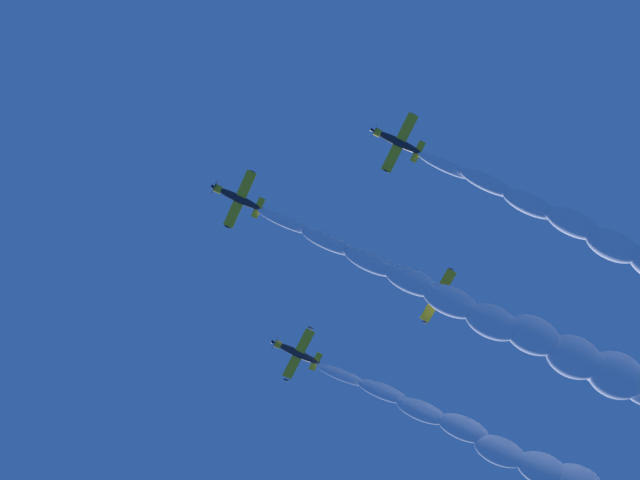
{
  "coord_description": "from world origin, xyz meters",
  "views": [
    {
      "loc": [
        -11.79,
        12.26,
        1.85
      ],
      "look_at": [
        -9.38,
        -8.62,
        92.97
      ],
      "focal_mm": 43.05,
      "sensor_mm": 36.0,
      "label": 1
    }
  ],
  "objects_px": {
    "airplane_lead": "(237,198)",
    "airplane_right_wingman": "(296,352)",
    "airplane_left_wingman": "(396,141)",
    "airplane_slot_tail": "(435,294)"
  },
  "relations": [
    {
      "from": "airplane_right_wingman",
      "to": "airplane_slot_tail",
      "type": "height_order",
      "value": "airplane_slot_tail"
    },
    {
      "from": "airplane_left_wingman",
      "to": "airplane_right_wingman",
      "type": "xyz_separation_m",
      "value": [
        15.47,
        -25.65,
        0.17
      ]
    },
    {
      "from": "airplane_lead",
      "to": "airplane_left_wingman",
      "type": "distance_m",
      "value": 20.68
    },
    {
      "from": "airplane_lead",
      "to": "airplane_left_wingman",
      "type": "height_order",
      "value": "airplane_left_wingman"
    },
    {
      "from": "airplane_left_wingman",
      "to": "airplane_slot_tail",
      "type": "bearing_deg",
      "value": -98.8
    },
    {
      "from": "airplane_left_wingman",
      "to": "airplane_lead",
      "type": "bearing_deg",
      "value": -12.92
    },
    {
      "from": "airplane_lead",
      "to": "airplane_left_wingman",
      "type": "bearing_deg",
      "value": 167.08
    },
    {
      "from": "airplane_left_wingman",
      "to": "airplane_slot_tail",
      "type": "distance_m",
      "value": 20.14
    },
    {
      "from": "airplane_lead",
      "to": "airplane_right_wingman",
      "type": "relative_size",
      "value": 1.0
    },
    {
      "from": "airplane_lead",
      "to": "airplane_left_wingman",
      "type": "xyz_separation_m",
      "value": [
        -20.16,
        4.62,
        0.19
      ]
    }
  ]
}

